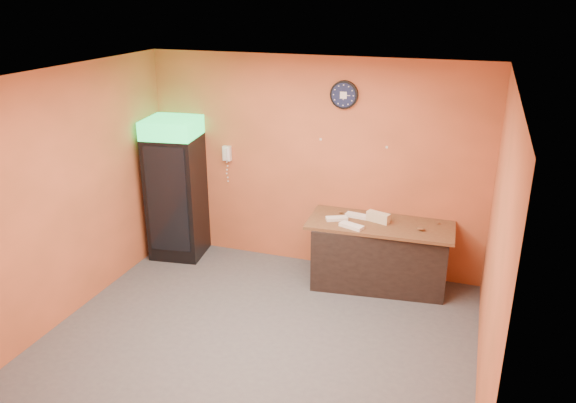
% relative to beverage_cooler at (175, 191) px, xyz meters
% --- Properties ---
extents(floor, '(4.50, 4.50, 0.00)m').
position_rel_beverage_cooler_xyz_m(floor, '(1.86, -1.61, -0.96)').
color(floor, '#47474C').
rests_on(floor, ground).
extents(back_wall, '(4.50, 0.02, 2.80)m').
position_rel_beverage_cooler_xyz_m(back_wall, '(1.86, 0.39, 0.44)').
color(back_wall, '#D9673D').
rests_on(back_wall, floor).
extents(left_wall, '(0.02, 4.00, 2.80)m').
position_rel_beverage_cooler_xyz_m(left_wall, '(-0.39, -1.61, 0.44)').
color(left_wall, '#D9673D').
rests_on(left_wall, floor).
extents(right_wall, '(0.02, 4.00, 2.80)m').
position_rel_beverage_cooler_xyz_m(right_wall, '(4.11, -1.61, 0.44)').
color(right_wall, '#D9673D').
rests_on(right_wall, floor).
extents(ceiling, '(4.50, 4.00, 0.02)m').
position_rel_beverage_cooler_xyz_m(ceiling, '(1.86, -1.61, 1.84)').
color(ceiling, white).
rests_on(ceiling, back_wall).
extents(beverage_cooler, '(0.77, 0.78, 1.96)m').
position_rel_beverage_cooler_xyz_m(beverage_cooler, '(0.00, 0.00, 0.00)').
color(beverage_cooler, black).
rests_on(beverage_cooler, floor).
extents(prep_counter, '(1.70, 0.91, 0.81)m').
position_rel_beverage_cooler_xyz_m(prep_counter, '(2.84, 0.03, -0.55)').
color(prep_counter, black).
rests_on(prep_counter, floor).
extents(wall_clock, '(0.35, 0.06, 0.35)m').
position_rel_beverage_cooler_xyz_m(wall_clock, '(2.25, 0.36, 1.38)').
color(wall_clock, black).
rests_on(wall_clock, back_wall).
extents(wall_phone, '(0.11, 0.10, 0.20)m').
position_rel_beverage_cooler_xyz_m(wall_phone, '(0.65, 0.34, 0.50)').
color(wall_phone, white).
rests_on(wall_phone, back_wall).
extents(butcher_paper, '(1.81, 0.85, 0.04)m').
position_rel_beverage_cooler_xyz_m(butcher_paper, '(2.84, 0.03, -0.12)').
color(butcher_paper, brown).
rests_on(butcher_paper, prep_counter).
extents(sub_roll_stack, '(0.31, 0.18, 0.12)m').
position_rel_beverage_cooler_xyz_m(sub_roll_stack, '(2.81, 0.06, -0.04)').
color(sub_roll_stack, beige).
rests_on(sub_roll_stack, butcher_paper).
extents(wrapped_sandwich_left, '(0.29, 0.21, 0.04)m').
position_rel_beverage_cooler_xyz_m(wrapped_sandwich_left, '(2.31, -0.05, -0.09)').
color(wrapped_sandwich_left, white).
rests_on(wrapped_sandwich_left, butcher_paper).
extents(wrapped_sandwich_mid, '(0.32, 0.21, 0.04)m').
position_rel_beverage_cooler_xyz_m(wrapped_sandwich_mid, '(2.54, -0.23, -0.08)').
color(wrapped_sandwich_mid, white).
rests_on(wrapped_sandwich_mid, butcher_paper).
extents(wrapped_sandwich_right, '(0.29, 0.15, 0.04)m').
position_rel_beverage_cooler_xyz_m(wrapped_sandwich_right, '(2.52, 0.12, -0.08)').
color(wrapped_sandwich_right, white).
rests_on(wrapped_sandwich_right, butcher_paper).
extents(kitchen_tool, '(0.06, 0.06, 0.06)m').
position_rel_beverage_cooler_xyz_m(kitchen_tool, '(2.78, 0.10, -0.08)').
color(kitchen_tool, silver).
rests_on(kitchen_tool, butcher_paper).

